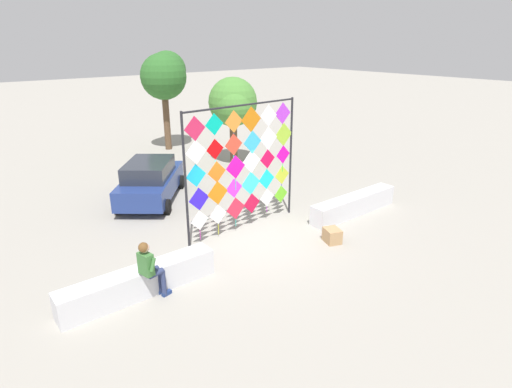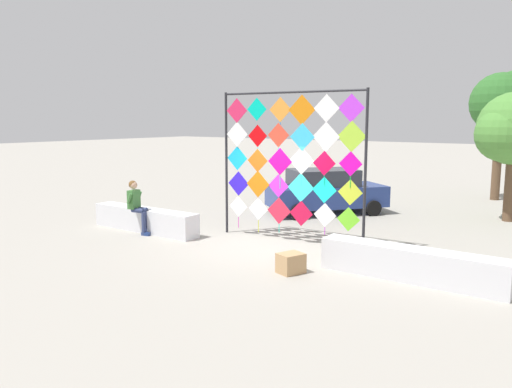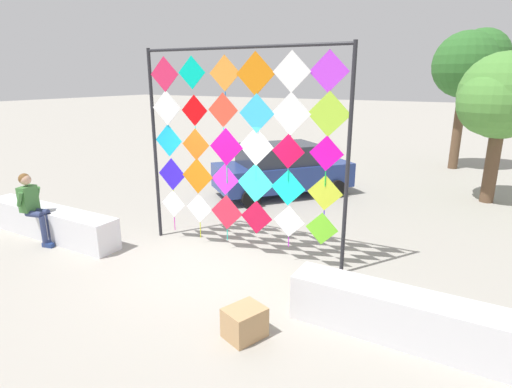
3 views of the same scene
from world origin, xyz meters
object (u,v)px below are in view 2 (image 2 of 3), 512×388
(seated_vendor, at_px, (137,203))
(tree_broadleaf, at_px, (506,101))
(kite_display_rack, at_px, (291,156))
(cardboard_box_large, at_px, (291,263))
(parked_car, at_px, (325,191))
(tree_palm_like, at_px, (510,131))

(seated_vendor, relative_size, tree_broadleaf, 0.30)
(kite_display_rack, relative_size, cardboard_box_large, 8.07)
(seated_vendor, distance_m, parked_car, 6.50)
(cardboard_box_large, xyz_separation_m, tree_broadleaf, (1.64, 13.20, 3.68))
(tree_palm_like, bearing_deg, tree_broadleaf, 101.72)
(kite_display_rack, bearing_deg, tree_broadleaf, 74.01)
(seated_vendor, xyz_separation_m, cardboard_box_large, (5.41, -0.60, -0.68))
(kite_display_rack, distance_m, tree_palm_like, 7.45)
(kite_display_rack, bearing_deg, parked_car, 105.61)
(kite_display_rack, xyz_separation_m, parked_car, (-1.16, 4.15, -1.48))
(parked_car, bearing_deg, tree_broadleaf, 57.56)
(kite_display_rack, height_order, tree_broadleaf, tree_broadleaf)
(seated_vendor, xyz_separation_m, parked_car, (2.78, 5.88, -0.12))
(parked_car, bearing_deg, kite_display_rack, -74.39)
(kite_display_rack, relative_size, parked_car, 1.01)
(seated_vendor, relative_size, tree_palm_like, 0.37)
(kite_display_rack, xyz_separation_m, cardboard_box_large, (1.47, -2.33, -2.04))
(seated_vendor, height_order, parked_car, parked_car)
(seated_vendor, bearing_deg, kite_display_rack, 23.77)
(parked_car, bearing_deg, cardboard_box_large, -67.89)
(kite_display_rack, height_order, seated_vendor, kite_display_rack)
(kite_display_rack, xyz_separation_m, seated_vendor, (-3.94, -1.73, -1.36))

